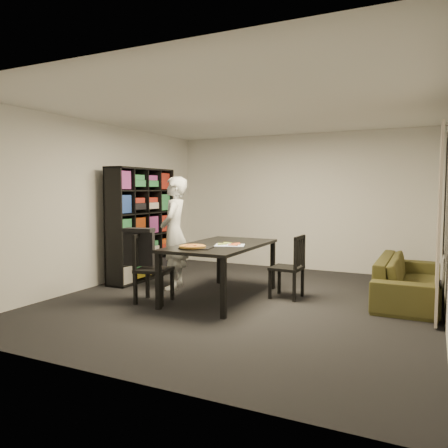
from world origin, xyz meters
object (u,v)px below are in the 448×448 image
at_px(chair_right, 292,263).
at_px(dining_table, 221,249).
at_px(bookshelf, 142,224).
at_px(pepperoni_pizza, 192,246).
at_px(baking_tray, 197,248).
at_px(person, 174,233).
at_px(sofa, 409,279).
at_px(chair_left, 148,263).

bearing_deg(chair_right, dining_table, -62.19).
height_order(bookshelf, pepperoni_pizza, bookshelf).
xyz_separation_m(chair_right, baking_tray, (-1.02, -0.95, 0.27)).
relative_size(person, sofa, 0.85).
xyz_separation_m(bookshelf, baking_tray, (1.70, -1.12, -0.17)).
bearing_deg(sofa, person, 103.12).
bearing_deg(dining_table, sofa, 23.25).
bearing_deg(person, chair_right, 75.75).
bearing_deg(chair_left, bookshelf, 28.67).
distance_m(baking_tray, sofa, 2.99).
bearing_deg(baking_tray, chair_left, -171.87).
bearing_deg(dining_table, baking_tray, -101.34).
height_order(dining_table, chair_right, chair_right).
bearing_deg(bookshelf, sofa, 5.85).
height_order(bookshelf, dining_table, bookshelf).
distance_m(chair_left, baking_tray, 0.76).
xyz_separation_m(baking_tray, pepperoni_pizza, (-0.03, -0.06, 0.02)).
xyz_separation_m(bookshelf, dining_table, (1.81, -0.60, -0.25)).
height_order(dining_table, person, person).
bearing_deg(chair_right, person, -82.03).
xyz_separation_m(bookshelf, sofa, (4.21, 0.43, -0.65)).
xyz_separation_m(chair_right, person, (-1.85, -0.18, 0.36)).
bearing_deg(pepperoni_pizza, baking_tray, 62.42).
bearing_deg(bookshelf, person, -21.69).
height_order(chair_left, sofa, chair_left).
xyz_separation_m(chair_left, pepperoni_pizza, (0.68, 0.05, 0.26)).
relative_size(chair_right, pepperoni_pizza, 2.56).
bearing_deg(person, dining_table, 55.03).
xyz_separation_m(dining_table, baking_tray, (-0.10, -0.51, 0.07)).
distance_m(dining_table, pepperoni_pizza, 0.59).
relative_size(chair_left, chair_right, 1.05).
bearing_deg(pepperoni_pizza, sofa, 32.29).
distance_m(bookshelf, sofa, 4.28).
xyz_separation_m(pepperoni_pizza, sofa, (2.54, 1.60, -0.50)).
height_order(baking_tray, pepperoni_pizza, pepperoni_pizza).
xyz_separation_m(chair_left, chair_right, (1.73, 1.05, -0.03)).
bearing_deg(chair_left, sofa, -73.42).
bearing_deg(person, pepperoni_pizza, 24.46).
distance_m(dining_table, baking_tray, 0.53).
relative_size(dining_table, person, 1.07).
bearing_deg(pepperoni_pizza, chair_left, -176.21).
relative_size(pepperoni_pizza, sofa, 0.17).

